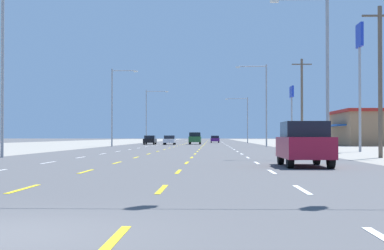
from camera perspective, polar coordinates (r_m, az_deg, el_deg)
name	(u,v)px	position (r m, az deg, el deg)	size (l,w,h in m)	color
ground_plane	(187,147)	(74.09, -0.44, -2.11)	(572.00, 572.00, 0.00)	#4C4C4F
lane_markings	(196,143)	(112.57, 0.36, -1.76)	(10.64, 227.60, 0.01)	white
suv_far_right_nearest	(304,143)	(26.95, 10.61, -1.72)	(1.98, 4.90, 1.98)	maroon
sedan_inner_left_near	(170,140)	(94.94, -2.14, -1.43)	(1.80, 4.50, 1.46)	silver
sedan_far_left_mid	(150,140)	(96.66, -4.01, -1.42)	(1.80, 4.50, 1.46)	black
suv_center_turn_midfar	(195,138)	(99.38, 0.29, -1.26)	(1.98, 4.90, 1.98)	#235B2D
sedan_inner_right_far	(215,139)	(122.31, 2.20, -1.35)	(1.80, 4.50, 1.46)	#4C196B
storefront_right_row_2	(377,128)	(90.65, 17.20, -0.25)	(12.75, 14.75, 5.10)	#8C6B4C
pole_sign_right_row_1	(360,56)	(53.98, 15.64, 6.35)	(0.24, 1.90, 11.06)	gray
pole_sign_right_row_2	(292,99)	(82.91, 9.45, 2.45)	(0.24, 2.79, 8.16)	gray
streetlight_left_row_0	(8,58)	(39.63, -17.10, 6.10)	(3.86, 0.26, 11.00)	gray
streetlight_right_row_0	(322,65)	(38.06, 12.26, 5.62)	(3.62, 0.26, 10.09)	gray
streetlight_left_row_1	(114,102)	(79.71, -7.40, 2.16)	(3.47, 0.26, 10.25)	gray
streetlight_right_row_1	(264,99)	(78.97, 6.81, 2.43)	(4.09, 0.26, 10.74)	gray
streetlight_left_row_2	(148,112)	(120.66, -4.16, 1.21)	(4.51, 0.26, 10.63)	gray
streetlight_right_row_2	(245,116)	(120.14, 5.06, 0.85)	(4.56, 0.26, 9.12)	gray
utility_pole_right_row_0	(380,79)	(38.93, 17.45, 4.22)	(2.20, 0.26, 9.41)	brown
utility_pole_right_row_1	(302,102)	(66.98, 10.40, 2.18)	(2.20, 0.26, 9.86)	brown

